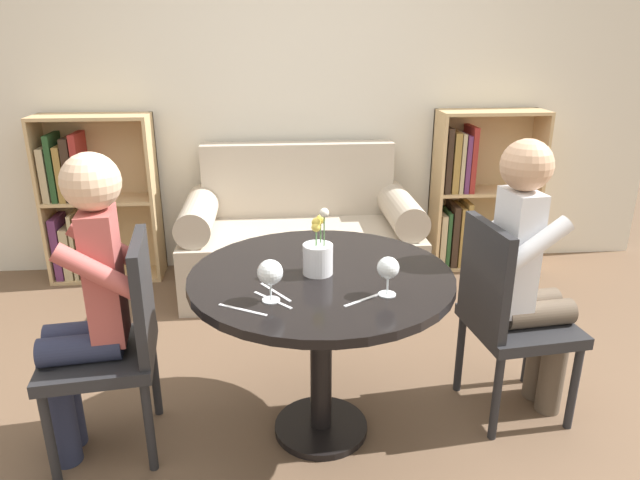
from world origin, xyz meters
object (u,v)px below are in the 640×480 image
at_px(flower_vase, 318,255).
at_px(person_left, 87,302).
at_px(couch, 301,241).
at_px(wine_glass_right, 388,269).
at_px(bookshelf_right, 470,195).
at_px(chair_right, 506,312).
at_px(bookshelf_left, 88,201).
at_px(chair_left, 117,339).
at_px(person_right, 529,273).
at_px(wine_glass_left, 270,274).

bearing_deg(flower_vase, person_left, -178.23).
distance_m(couch, wine_glass_right, 1.85).
height_order(bookshelf_right, chair_right, bookshelf_right).
height_order(couch, bookshelf_right, bookshelf_right).
bearing_deg(bookshelf_right, bookshelf_left, 180.00).
distance_m(bookshelf_left, flower_vase, 2.32).
relative_size(bookshelf_right, wine_glass_right, 7.79).
height_order(chair_left, person_right, person_right).
bearing_deg(flower_vase, chair_left, -179.33).
distance_m(person_left, flower_vase, 0.89).
distance_m(chair_left, wine_glass_left, 0.73).
relative_size(person_right, wine_glass_left, 8.12).
bearing_deg(couch, bookshelf_left, 169.46).
distance_m(bookshelf_left, chair_right, 2.83).
relative_size(person_right, flower_vase, 4.59).
bearing_deg(wine_glass_left, couch, 83.69).
distance_m(couch, person_right, 1.74).
bearing_deg(chair_left, bookshelf_left, -167.90).
relative_size(bookshelf_right, chair_left, 1.25).
xyz_separation_m(chair_right, flower_vase, (-0.82, -0.08, 0.32)).
bearing_deg(wine_glass_right, flower_vase, 137.43).
height_order(chair_right, wine_glass_left, chair_right).
bearing_deg(wine_glass_left, bookshelf_left, 121.26).
height_order(bookshelf_right, person_left, person_left).
height_order(couch, wine_glass_right, couch).
height_order(person_right, wine_glass_right, person_right).
relative_size(bookshelf_left, bookshelf_right, 1.00).
height_order(chair_left, person_left, person_left).
distance_m(person_right, wine_glass_left, 1.15).
bearing_deg(person_right, wine_glass_left, 99.91).
relative_size(couch, chair_left, 1.70).
height_order(couch, person_right, person_right).
bearing_deg(person_left, person_right, 86.95).
bearing_deg(wine_glass_left, person_left, 164.24).
distance_m(bookshelf_left, chair_left, 1.93).
bearing_deg(person_right, wine_glass_right, 108.07).
relative_size(bookshelf_left, person_left, 0.91).
bearing_deg(wine_glass_right, person_left, 170.55).
bearing_deg(bookshelf_right, wine_glass_left, -125.12).
xyz_separation_m(bookshelf_left, wine_glass_right, (1.65, -2.03, 0.30)).
distance_m(person_left, person_right, 1.79).
distance_m(wine_glass_left, wine_glass_right, 0.41).
relative_size(chair_left, wine_glass_left, 5.90).
height_order(bookshelf_left, wine_glass_right, bookshelf_left).
bearing_deg(chair_right, flower_vase, 89.08).
bearing_deg(chair_right, bookshelf_left, 45.83).
relative_size(couch, person_left, 1.24).
bearing_deg(person_left, chair_right, 86.60).
bearing_deg(couch, person_right, -58.50).
bearing_deg(person_left, bookshelf_left, -170.52).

